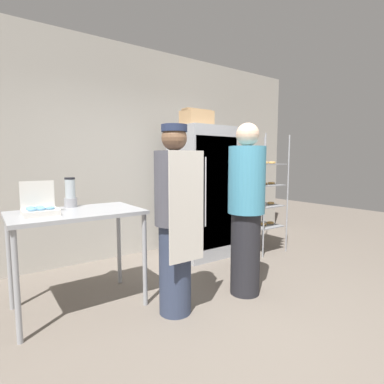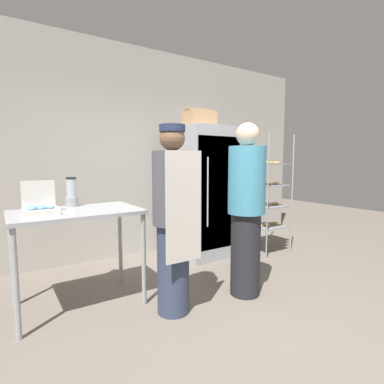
{
  "view_description": "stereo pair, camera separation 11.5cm",
  "coord_description": "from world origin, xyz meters",
  "px_view_note": "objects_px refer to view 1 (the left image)",
  "views": [
    {
      "loc": [
        -1.88,
        -1.81,
        1.41
      ],
      "look_at": [
        -0.07,
        0.75,
        1.07
      ],
      "focal_mm": 28.0,
      "sensor_mm": 36.0,
      "label": 1
    },
    {
      "loc": [
        -1.79,
        -1.87,
        1.41
      ],
      "look_at": [
        -0.07,
        0.75,
        1.07
      ],
      "focal_mm": 28.0,
      "sensor_mm": 36.0,
      "label": 2
    }
  ],
  "objects_px": {
    "person_baker": "(175,218)",
    "person_customer": "(246,209)",
    "blender_pitcher": "(70,194)",
    "refrigerator": "(202,192)",
    "baking_rack": "(264,194)",
    "donut_box": "(40,210)",
    "cardboard_storage_box": "(197,118)"
  },
  "relations": [
    {
      "from": "person_baker",
      "to": "person_customer",
      "type": "distance_m",
      "value": 0.82
    },
    {
      "from": "blender_pitcher",
      "to": "person_baker",
      "type": "distance_m",
      "value": 1.14
    },
    {
      "from": "blender_pitcher",
      "to": "person_baker",
      "type": "relative_size",
      "value": 0.17
    },
    {
      "from": "refrigerator",
      "to": "baking_rack",
      "type": "bearing_deg",
      "value": -22.5
    },
    {
      "from": "refrigerator",
      "to": "donut_box",
      "type": "xyz_separation_m",
      "value": [
        -2.23,
        -0.63,
        0.04
      ]
    },
    {
      "from": "baking_rack",
      "to": "person_baker",
      "type": "distance_m",
      "value": 2.3
    },
    {
      "from": "donut_box",
      "to": "person_customer",
      "type": "bearing_deg",
      "value": -20.25
    },
    {
      "from": "person_baker",
      "to": "donut_box",
      "type": "bearing_deg",
      "value": 149.48
    },
    {
      "from": "blender_pitcher",
      "to": "donut_box",
      "type": "bearing_deg",
      "value": -136.22
    },
    {
      "from": "baking_rack",
      "to": "cardboard_storage_box",
      "type": "bearing_deg",
      "value": 163.92
    },
    {
      "from": "cardboard_storage_box",
      "to": "person_baker",
      "type": "bearing_deg",
      "value": -133.27
    },
    {
      "from": "baking_rack",
      "to": "person_customer",
      "type": "bearing_deg",
      "value": -145.09
    },
    {
      "from": "donut_box",
      "to": "person_customer",
      "type": "distance_m",
      "value": 1.94
    },
    {
      "from": "baking_rack",
      "to": "blender_pitcher",
      "type": "distance_m",
      "value": 2.82
    },
    {
      "from": "donut_box",
      "to": "person_baker",
      "type": "relative_size",
      "value": 0.17
    },
    {
      "from": "baking_rack",
      "to": "blender_pitcher",
      "type": "xyz_separation_m",
      "value": [
        -2.81,
        0.06,
        0.18
      ]
    },
    {
      "from": "blender_pitcher",
      "to": "cardboard_storage_box",
      "type": "bearing_deg",
      "value": 7.84
    },
    {
      "from": "blender_pitcher",
      "to": "cardboard_storage_box",
      "type": "height_order",
      "value": "cardboard_storage_box"
    },
    {
      "from": "cardboard_storage_box",
      "to": "blender_pitcher",
      "type": "bearing_deg",
      "value": -172.16
    },
    {
      "from": "refrigerator",
      "to": "cardboard_storage_box",
      "type": "xyz_separation_m",
      "value": [
        -0.15,
        -0.07,
        1.05
      ]
    },
    {
      "from": "refrigerator",
      "to": "cardboard_storage_box",
      "type": "distance_m",
      "value": 1.06
    },
    {
      "from": "baking_rack",
      "to": "cardboard_storage_box",
      "type": "height_order",
      "value": "cardboard_storage_box"
    },
    {
      "from": "baking_rack",
      "to": "blender_pitcher",
      "type": "relative_size",
      "value": 5.95
    },
    {
      "from": "baking_rack",
      "to": "cardboard_storage_box",
      "type": "distance_m",
      "value": 1.56
    },
    {
      "from": "blender_pitcher",
      "to": "person_customer",
      "type": "xyz_separation_m",
      "value": [
        1.49,
        -0.99,
        -0.16
      ]
    },
    {
      "from": "donut_box",
      "to": "cardboard_storage_box",
      "type": "bearing_deg",
      "value": 14.93
    },
    {
      "from": "donut_box",
      "to": "person_baker",
      "type": "bearing_deg",
      "value": -30.52
    },
    {
      "from": "refrigerator",
      "to": "blender_pitcher",
      "type": "xyz_separation_m",
      "value": [
        -1.9,
        -0.31,
        0.13
      ]
    },
    {
      "from": "refrigerator",
      "to": "donut_box",
      "type": "height_order",
      "value": "refrigerator"
    },
    {
      "from": "baking_rack",
      "to": "donut_box",
      "type": "height_order",
      "value": "baking_rack"
    },
    {
      "from": "cardboard_storage_box",
      "to": "person_customer",
      "type": "distance_m",
      "value": 1.65
    },
    {
      "from": "blender_pitcher",
      "to": "person_customer",
      "type": "bearing_deg",
      "value": -33.42
    }
  ]
}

